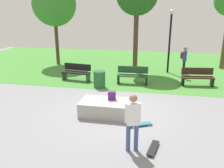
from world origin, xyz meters
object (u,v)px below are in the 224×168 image
at_px(park_bench_center_lawn, 77,72).
at_px(park_bench_near_lamppost, 133,75).
at_px(skateboard_by_ledge, 153,148).
at_px(park_bench_by_oak, 198,76).
at_px(tree_broad_elm, 54,4).
at_px(skateboard_spare, 140,124).
at_px(pedestrian_with_backpack, 184,58).
at_px(backpack_on_ledge, 112,96).
at_px(skater_performing_trick, 133,119).
at_px(trash_bin, 99,79).
at_px(concrete_ledge, 106,108).
at_px(lamp_post, 170,35).

height_order(park_bench_center_lawn, park_bench_near_lamppost, same).
distance_m(skateboard_by_ledge, park_bench_center_lawn, 7.52).
bearing_deg(park_bench_by_oak, skateboard_by_ledge, -107.79).
xyz_separation_m(park_bench_center_lawn, tree_broad_elm, (-2.71, 3.72, 3.62)).
xyz_separation_m(skateboard_spare, park_bench_by_oak, (2.51, 5.02, 0.42)).
height_order(skateboard_spare, pedestrian_with_backpack, pedestrian_with_backpack).
distance_m(skateboard_spare, park_bench_by_oak, 5.63).
height_order(backpack_on_ledge, skater_performing_trick, skater_performing_trick).
relative_size(skateboard_by_ledge, pedestrian_with_backpack, 0.49).
distance_m(skater_performing_trick, park_bench_by_oak, 7.05).
relative_size(park_bench_by_oak, trash_bin, 1.96).
relative_size(skateboard_spare, trash_bin, 0.96).
xyz_separation_m(trash_bin, pedestrian_with_backpack, (4.37, 3.44, 0.59)).
bearing_deg(skater_performing_trick, park_bench_by_oak, 68.03).
xyz_separation_m(concrete_ledge, park_bench_near_lamppost, (0.53, 4.04, 0.21)).
bearing_deg(park_bench_center_lawn, skateboard_by_ledge, -54.35).
xyz_separation_m(skateboard_by_ledge, park_bench_center_lawn, (-4.38, 6.10, 0.42)).
height_order(skateboard_spare, lamp_post, lamp_post).
height_order(park_bench_near_lamppost, lamp_post, lamp_post).
distance_m(park_bench_center_lawn, park_bench_by_oak, 6.43).
height_order(tree_broad_elm, lamp_post, tree_broad_elm).
height_order(park_bench_by_oak, park_bench_near_lamppost, same).
xyz_separation_m(backpack_on_ledge, park_bench_center_lawn, (-2.76, 3.90, -0.22)).
bearing_deg(skateboard_spare, park_bench_near_lamppost, 99.70).
bearing_deg(park_bench_by_oak, trash_bin, -165.48).
distance_m(park_bench_by_oak, pedestrian_with_backpack, 2.30).
xyz_separation_m(park_bench_by_oak, tree_broad_elm, (-9.14, 3.43, 3.62)).
bearing_deg(concrete_ledge, park_bench_by_oak, 48.66).
xyz_separation_m(park_bench_by_oak, lamp_post, (-1.42, 2.42, 1.85)).
xyz_separation_m(park_bench_center_lawn, trash_bin, (1.55, -0.98, -0.06)).
distance_m(skater_performing_trick, park_bench_center_lawn, 7.32).
relative_size(skater_performing_trick, skateboard_by_ledge, 2.03).
xyz_separation_m(skateboard_by_ledge, tree_broad_elm, (-7.09, 9.82, 4.03)).
distance_m(backpack_on_ledge, park_bench_near_lamppost, 3.88).
bearing_deg(skater_performing_trick, park_bench_near_lamppost, 96.28).
bearing_deg(lamp_post, trash_bin, -133.22).
height_order(backpack_on_ledge, pedestrian_with_backpack, pedestrian_with_backpack).
distance_m(concrete_ledge, backpack_on_ledge, 0.50).
bearing_deg(tree_broad_elm, park_bench_center_lawn, -53.86).
bearing_deg(backpack_on_ledge, tree_broad_elm, 109.91).
bearing_deg(pedestrian_with_backpack, trash_bin, -141.78).
bearing_deg(park_bench_center_lawn, park_bench_by_oak, 2.57).
height_order(park_bench_by_oak, pedestrian_with_backpack, pedestrian_with_backpack).
height_order(backpack_on_ledge, lamp_post, lamp_post).
distance_m(park_bench_center_lawn, pedestrian_with_backpack, 6.44).
xyz_separation_m(skateboard_by_ledge, park_bench_near_lamppost, (-1.26, 6.06, 0.42)).
distance_m(park_bench_center_lawn, tree_broad_elm, 5.85).
height_order(concrete_ledge, park_bench_near_lamppost, park_bench_near_lamppost).
relative_size(skateboard_by_ledge, tree_broad_elm, 0.15).
bearing_deg(skateboard_by_ledge, park_bench_near_lamppost, 101.78).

